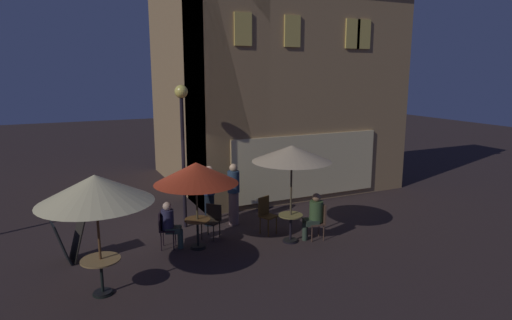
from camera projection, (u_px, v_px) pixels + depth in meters
ground_plane at (180, 233)px, 12.05m from camera, size 60.00×60.00×0.00m
cafe_building at (252, 82)px, 15.74m from camera, size 7.76×7.23×7.93m
street_lamp_near_corner at (182, 124)px, 11.96m from camera, size 0.36×0.36×4.00m
menu_sandwich_board at (69, 241)px, 10.15m from camera, size 0.75×0.65×0.99m
cafe_table_0 at (101, 268)px, 8.66m from camera, size 0.77×0.77×0.75m
cafe_table_1 at (291, 223)px, 11.37m from camera, size 0.63×0.63×0.73m
cafe_table_2 at (198, 228)px, 10.96m from camera, size 0.64×0.64×0.75m
patio_umbrella_0 at (95, 189)px, 8.34m from camera, size 2.19×2.19×2.44m
patio_umbrella_1 at (292, 154)px, 11.01m from camera, size 2.01×2.01×2.54m
patio_umbrella_2 at (196, 173)px, 10.68m from camera, size 2.06×2.06×2.19m
cafe_chair_0 at (266, 212)px, 11.96m from camera, size 0.50×0.50×1.01m
cafe_chair_1 at (319, 219)px, 11.55m from camera, size 0.48×0.48×0.95m
cafe_chair_2 at (212, 218)px, 11.67m from camera, size 0.62×0.62×0.88m
cafe_chair_3 at (164, 226)px, 10.91m from camera, size 0.50×0.50×0.96m
patron_seated_0 at (314, 213)px, 11.48m from camera, size 0.54×0.42×1.25m
patron_seated_1 at (170, 222)px, 10.90m from camera, size 0.51×0.42×1.20m
patron_standing_2 at (209, 195)px, 12.51m from camera, size 0.33×0.33×1.74m
patron_standing_3 at (234, 194)px, 12.61m from camera, size 0.34×0.34×1.78m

